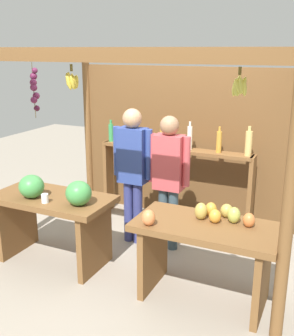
{
  "coord_description": "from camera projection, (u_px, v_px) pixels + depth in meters",
  "views": [
    {
      "loc": [
        1.75,
        -3.93,
        2.2
      ],
      "look_at": [
        0.0,
        -0.2,
        1.0
      ],
      "focal_mm": 43.71,
      "sensor_mm": 36.0,
      "label": 1
    }
  ],
  "objects": [
    {
      "name": "ground_plane",
      "position": [
        154.0,
        246.0,
        4.75
      ],
      "size": [
        12.0,
        12.0,
        0.0
      ],
      "primitive_type": "plane",
      "color": "gray",
      "rests_on": "ground"
    },
    {
      "name": "market_stall",
      "position": [
        170.0,
        128.0,
        4.77
      ],
      "size": [
        3.14,
        2.12,
        2.22
      ],
      "color": "brown",
      "rests_on": "ground"
    },
    {
      "name": "fruit_counter_left",
      "position": [
        53.0,
        209.0,
        4.23
      ],
      "size": [
        1.27,
        0.64,
        0.98
      ],
      "color": "brown",
      "rests_on": "ground"
    },
    {
      "name": "fruit_counter_right",
      "position": [
        206.0,
        243.0,
        3.61
      ],
      "size": [
        1.27,
        0.64,
        0.89
      ],
      "color": "brown",
      "rests_on": "ground"
    },
    {
      "name": "bottle_shelf_unit",
      "position": [
        176.0,
        164.0,
        5.2
      ],
      "size": [
        2.01,
        0.22,
        1.35
      ],
      "color": "brown",
      "rests_on": "ground"
    },
    {
      "name": "vendor_man",
      "position": [
        133.0,
        165.0,
        4.61
      ],
      "size": [
        0.48,
        0.21,
        1.58
      ],
      "rotation": [
        0.0,
        0.0,
        -0.11
      ],
      "color": "navy",
      "rests_on": "ground"
    },
    {
      "name": "vendor_woman",
      "position": [
        169.0,
        172.0,
        4.46
      ],
      "size": [
        0.48,
        0.21,
        1.53
      ],
      "rotation": [
        0.0,
        0.0,
        0.11
      ],
      "color": "#33454F",
      "rests_on": "ground"
    }
  ]
}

